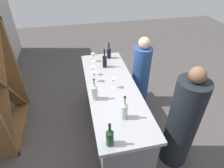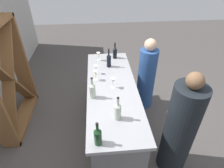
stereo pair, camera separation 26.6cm
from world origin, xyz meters
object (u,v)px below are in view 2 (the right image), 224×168
at_px(wine_bottle_rightmost_near_black, 115,52).
at_px(wine_glass_near_center, 98,55).
at_px(person_left_guest, 146,77).
at_px(person_center_guest, 180,130).
at_px(wine_glass_far_left, 95,74).
at_px(wine_rack, 8,80).
at_px(wine_bottle_second_right_near_black, 109,60).
at_px(wine_glass_near_left, 113,81).
at_px(wine_glass_near_right, 96,68).
at_px(wine_bottle_leftmost_olive_green, 98,136).
at_px(wine_bottle_second_left_clear_pale, 118,111).
at_px(wine_bottle_center_clear_pale, 93,90).

height_order(wine_bottle_rightmost_near_black, wine_glass_near_center, wine_bottle_rightmost_near_black).
bearing_deg(person_left_guest, person_center_guest, 78.78).
relative_size(wine_glass_far_left, person_center_guest, 0.10).
relative_size(wine_rack, wine_bottle_second_right_near_black, 5.45).
bearing_deg(person_left_guest, wine_bottle_second_right_near_black, -7.92).
bearing_deg(wine_bottle_second_right_near_black, wine_glass_near_left, -178.98).
bearing_deg(wine_glass_near_left, wine_glass_near_right, 30.24).
xyz_separation_m(wine_rack, wine_glass_near_right, (-0.07, -1.43, 0.20)).
height_order(wine_rack, wine_bottle_rightmost_near_black, wine_rack).
bearing_deg(person_center_guest, wine_glass_near_right, -42.68).
bearing_deg(person_left_guest, wine_rack, -9.82).
bearing_deg(wine_glass_near_right, wine_bottle_rightmost_near_black, -34.88).
height_order(wine_bottle_leftmost_olive_green, wine_bottle_second_left_clear_pale, wine_bottle_second_left_clear_pale).
xyz_separation_m(wine_bottle_leftmost_olive_green, wine_glass_near_center, (1.79, -0.06, -0.00)).
height_order(wine_rack, wine_glass_near_center, wine_rack).
distance_m(wine_glass_near_left, wine_glass_far_left, 0.33).
bearing_deg(wine_bottle_second_right_near_black, wine_bottle_second_left_clear_pale, -179.69).
relative_size(wine_bottle_second_left_clear_pale, wine_glass_near_right, 2.17).
bearing_deg(person_center_guest, person_left_guest, -82.85).
distance_m(wine_bottle_second_right_near_black, wine_bottle_rightmost_near_black, 0.33).
bearing_deg(wine_glass_far_left, person_left_guest, -63.24).
bearing_deg(wine_bottle_center_clear_pale, wine_glass_near_left, -55.85).
relative_size(wine_bottle_second_right_near_black, wine_glass_near_center, 2.14).
xyz_separation_m(wine_bottle_leftmost_olive_green, person_left_guest, (1.64, -0.94, -0.44)).
bearing_deg(wine_rack, wine_bottle_second_right_near_black, -85.42).
bearing_deg(wine_glass_near_right, wine_glass_near_left, -149.76).
bearing_deg(wine_bottle_leftmost_olive_green, person_center_guest, -74.46).
bearing_deg(wine_bottle_center_clear_pale, wine_glass_near_right, -5.55).
relative_size(wine_bottle_leftmost_olive_green, person_center_guest, 0.19).
xyz_separation_m(wine_glass_near_center, person_left_guest, (-0.15, -0.88, -0.43)).
distance_m(wine_bottle_rightmost_near_black, wine_glass_near_right, 0.62).
height_order(wine_bottle_second_left_clear_pale, wine_glass_near_center, wine_bottle_second_left_clear_pale).
distance_m(wine_bottle_center_clear_pale, wine_bottle_second_right_near_black, 0.85).
xyz_separation_m(wine_bottle_second_left_clear_pale, person_left_guest, (1.31, -0.70, -0.45)).
xyz_separation_m(wine_rack, wine_bottle_center_clear_pale, (-0.67, -1.37, 0.21)).
xyz_separation_m(wine_bottle_center_clear_pale, person_left_guest, (0.89, -0.99, -0.44)).
xyz_separation_m(wine_glass_near_center, wine_glass_far_left, (-0.63, 0.07, 0.00)).
relative_size(wine_bottle_leftmost_olive_green, wine_glass_near_right, 1.99).
height_order(wine_rack, wine_bottle_second_left_clear_pale, wine_rack).
bearing_deg(wine_glass_far_left, wine_glass_near_right, -4.45).
xyz_separation_m(wine_bottle_second_right_near_black, wine_glass_near_right, (-0.20, 0.22, -0.02)).
xyz_separation_m(wine_rack, person_left_guest, (0.22, -2.36, -0.24)).
height_order(wine_glass_near_left, wine_glass_near_center, wine_glass_near_left).
relative_size(wine_glass_near_left, person_left_guest, 0.11).
bearing_deg(wine_bottle_leftmost_olive_green, wine_glass_near_left, -14.39).
relative_size(wine_rack, wine_bottle_rightmost_near_black, 6.02).
xyz_separation_m(wine_bottle_second_left_clear_pale, person_center_guest, (-0.04, -0.80, -0.37)).
bearing_deg(person_left_guest, wine_glass_near_center, -24.89).
distance_m(wine_bottle_leftmost_olive_green, wine_bottle_rightmost_near_black, 1.89).
distance_m(wine_rack, person_center_guest, 2.71).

